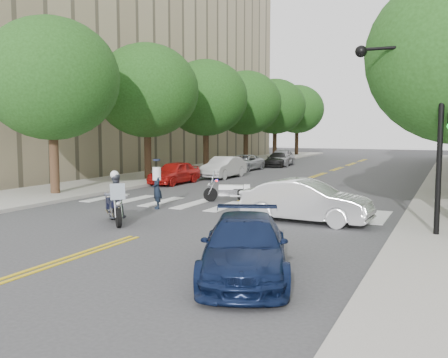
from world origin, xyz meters
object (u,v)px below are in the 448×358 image
Objects in this scene: motorcycle_police at (115,200)px; sedan_blue at (245,247)px; convertible at (306,201)px; motorcycle_parked at (231,191)px; officer_standing at (157,189)px.

motorcycle_police reaches higher than sedan_blue.
convertible is 0.99× the size of sedan_blue.
motorcycle_parked is at bearing 55.62° from convertible.
convertible is (4.33, -3.36, 0.26)m from motorcycle_parked.
motorcycle_police is 1.12× the size of officer_standing.
convertible is (5.90, 2.91, -0.07)m from motorcycle_police.
motorcycle_parked is at bearing -148.46° from motorcycle_police.
officer_standing is at bearing 112.84° from sedan_blue.
convertible reaches higher than motorcycle_parked.
motorcycle_police is at bearing -34.93° from officer_standing.
motorcycle_parked is at bearing 94.70° from sedan_blue.
motorcycle_parked is 5.49m from convertible.
motorcycle_parked is 0.45× the size of convertible.
officer_standing is (-1.92, -3.06, 0.34)m from motorcycle_parked.
motorcycle_police reaches higher than officer_standing.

